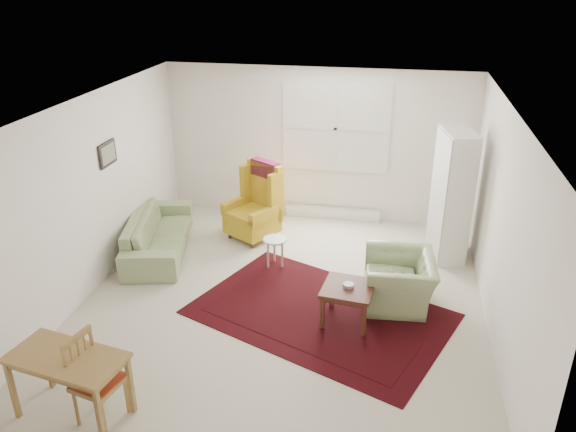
% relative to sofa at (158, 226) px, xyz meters
% --- Properties ---
extents(room, '(5.04, 5.54, 2.51)m').
position_rel_sofa_xyz_m(room, '(2.12, -0.77, 0.85)').
color(room, beige).
rests_on(room, ground).
extents(rug, '(3.51, 2.93, 0.03)m').
position_rel_sofa_xyz_m(rug, '(2.61, -1.20, -0.39)').
color(rug, black).
rests_on(rug, ground).
extents(sofa, '(1.24, 2.13, 0.81)m').
position_rel_sofa_xyz_m(sofa, '(0.00, 0.00, 0.00)').
color(sofa, gray).
rests_on(sofa, ground).
extents(armchair, '(0.92, 1.03, 0.75)m').
position_rel_sofa_xyz_m(armchair, '(3.54, -0.73, -0.03)').
color(armchair, gray).
rests_on(armchair, ground).
extents(wingback_chair, '(0.97, 0.98, 1.20)m').
position_rel_sofa_xyz_m(wingback_chair, '(1.26, 0.70, 0.19)').
color(wingback_chair, gold).
rests_on(wingback_chair, ground).
extents(coffee_table, '(0.65, 0.65, 0.48)m').
position_rel_sofa_xyz_m(coffee_table, '(2.94, -1.28, -0.16)').
color(coffee_table, '#482016').
rests_on(coffee_table, ground).
extents(stool, '(0.40, 0.40, 0.44)m').
position_rel_sofa_xyz_m(stool, '(1.80, -0.13, -0.18)').
color(stool, white).
rests_on(stool, ground).
extents(cabinet, '(0.55, 0.82, 1.89)m').
position_rel_sofa_xyz_m(cabinet, '(4.20, 0.69, 0.54)').
color(cabinet, silver).
rests_on(cabinet, ground).
extents(desk, '(1.15, 0.71, 0.68)m').
position_rel_sofa_xyz_m(desk, '(0.56, -3.33, -0.06)').
color(desk, olive).
rests_on(desk, ground).
extents(desk_chair, '(0.47, 0.47, 0.90)m').
position_rel_sofa_xyz_m(desk_chair, '(0.85, -3.33, 0.05)').
color(desk_chair, olive).
rests_on(desk_chair, ground).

